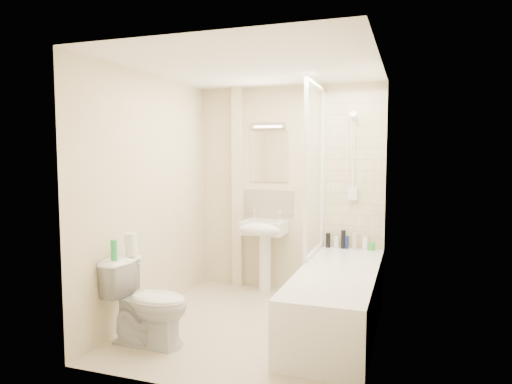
% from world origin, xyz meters
% --- Properties ---
extents(floor, '(2.50, 2.50, 0.00)m').
position_xyz_m(floor, '(0.00, 0.00, 0.00)').
color(floor, beige).
rests_on(floor, ground).
extents(wall_back, '(2.20, 0.02, 2.40)m').
position_xyz_m(wall_back, '(0.00, 1.25, 1.20)').
color(wall_back, beige).
rests_on(wall_back, ground).
extents(wall_left, '(0.02, 2.50, 2.40)m').
position_xyz_m(wall_left, '(-1.10, 0.00, 1.20)').
color(wall_left, beige).
rests_on(wall_left, ground).
extents(wall_right, '(0.02, 2.50, 2.40)m').
position_xyz_m(wall_right, '(1.10, 0.00, 1.20)').
color(wall_right, beige).
rests_on(wall_right, ground).
extents(ceiling, '(2.20, 2.50, 0.02)m').
position_xyz_m(ceiling, '(0.00, 0.00, 2.40)').
color(ceiling, white).
rests_on(ceiling, wall_back).
extents(tile_back, '(0.70, 0.01, 1.75)m').
position_xyz_m(tile_back, '(0.75, 1.24, 1.42)').
color(tile_back, beige).
rests_on(tile_back, wall_back).
extents(tile_right, '(0.01, 2.10, 1.75)m').
position_xyz_m(tile_right, '(1.09, 0.20, 1.42)').
color(tile_right, beige).
rests_on(tile_right, wall_right).
extents(pipe_boxing, '(0.12, 0.12, 2.40)m').
position_xyz_m(pipe_boxing, '(-0.62, 1.19, 1.20)').
color(pipe_boxing, beige).
rests_on(pipe_boxing, ground).
extents(splashback, '(0.60, 0.02, 0.30)m').
position_xyz_m(splashback, '(-0.24, 1.24, 1.03)').
color(splashback, beige).
rests_on(splashback, wall_back).
extents(mirror, '(0.46, 0.01, 0.60)m').
position_xyz_m(mirror, '(-0.24, 1.24, 1.58)').
color(mirror, white).
rests_on(mirror, wall_back).
extents(strip_light, '(0.42, 0.07, 0.07)m').
position_xyz_m(strip_light, '(-0.24, 1.22, 1.95)').
color(strip_light, silver).
rests_on(strip_light, wall_back).
extents(bathtub, '(0.70, 2.10, 0.55)m').
position_xyz_m(bathtub, '(0.75, 0.20, 0.29)').
color(bathtub, white).
rests_on(bathtub, ground).
extents(shower_screen, '(0.04, 0.92, 1.80)m').
position_xyz_m(shower_screen, '(0.40, 0.80, 1.45)').
color(shower_screen, white).
rests_on(shower_screen, bathtub).
extents(shower_fixture, '(0.10, 0.16, 0.99)m').
position_xyz_m(shower_fixture, '(0.75, 1.19, 1.55)').
color(shower_fixture, white).
rests_on(shower_fixture, wall_back).
extents(pedestal_sink, '(0.49, 0.47, 0.96)m').
position_xyz_m(pedestal_sink, '(-0.24, 1.01, 0.67)').
color(pedestal_sink, white).
rests_on(pedestal_sink, ground).
extents(bottle_black_a, '(0.05, 0.05, 0.17)m').
position_xyz_m(bottle_black_a, '(0.49, 1.16, 0.63)').
color(bottle_black_a, black).
rests_on(bottle_black_a, bathtub).
extents(bottle_white_a, '(0.06, 0.06, 0.14)m').
position_xyz_m(bottle_white_a, '(0.58, 1.16, 0.62)').
color(bottle_white_a, silver).
rests_on(bottle_white_a, bathtub).
extents(bottle_black_b, '(0.05, 0.05, 0.21)m').
position_xyz_m(bottle_black_b, '(0.66, 1.16, 0.65)').
color(bottle_black_b, black).
rests_on(bottle_black_b, bathtub).
extents(bottle_blue, '(0.05, 0.05, 0.14)m').
position_xyz_m(bottle_blue, '(0.70, 1.16, 0.62)').
color(bottle_blue, navy).
rests_on(bottle_blue, bathtub).
extents(bottle_cream, '(0.06, 0.06, 0.18)m').
position_xyz_m(bottle_cream, '(0.79, 1.16, 0.64)').
color(bottle_cream, beige).
rests_on(bottle_cream, bathtub).
extents(bottle_white_b, '(0.06, 0.06, 0.14)m').
position_xyz_m(bottle_white_b, '(0.90, 1.16, 0.62)').
color(bottle_white_b, white).
rests_on(bottle_white_b, bathtub).
extents(bottle_green, '(0.06, 0.06, 0.08)m').
position_xyz_m(bottle_green, '(0.98, 1.16, 0.59)').
color(bottle_green, green).
rests_on(bottle_green, bathtub).
extents(toilet, '(0.45, 0.74, 0.73)m').
position_xyz_m(toilet, '(-0.72, -0.68, 0.36)').
color(toilet, white).
rests_on(toilet, ground).
extents(toilet_roll_lower, '(0.11, 0.11, 0.10)m').
position_xyz_m(toilet_roll_lower, '(-0.94, -0.59, 0.78)').
color(toilet_roll_lower, white).
rests_on(toilet_roll_lower, toilet).
extents(toilet_roll_upper, '(0.11, 0.11, 0.10)m').
position_xyz_m(toilet_roll_upper, '(-0.95, -0.58, 0.88)').
color(toilet_roll_upper, white).
rests_on(toilet_roll_upper, toilet_roll_lower).
extents(green_bottle, '(0.05, 0.05, 0.17)m').
position_xyz_m(green_bottle, '(-0.97, -0.79, 0.82)').
color(green_bottle, green).
rests_on(green_bottle, toilet).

